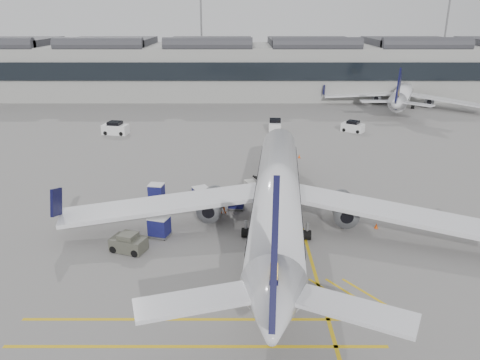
{
  "coord_description": "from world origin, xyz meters",
  "views": [
    {
      "loc": [
        4.54,
        -34.31,
        18.03
      ],
      "look_at": [
        4.52,
        4.38,
        4.0
      ],
      "focal_mm": 35.0,
      "sensor_mm": 36.0,
      "label": 1
    }
  ],
  "objects_px": {
    "pushback_tug": "(129,243)",
    "baggage_cart_a": "(236,200)",
    "airliner_main": "(277,195)",
    "ramp_agent_a": "(239,197)",
    "ramp_agent_b": "(222,204)",
    "belt_loader": "(260,189)"
  },
  "relations": [
    {
      "from": "pushback_tug",
      "to": "baggage_cart_a",
      "type": "bearing_deg",
      "value": 64.4
    },
    {
      "from": "airliner_main",
      "to": "baggage_cart_a",
      "type": "xyz_separation_m",
      "value": [
        -3.57,
        4.41,
        -2.29
      ]
    },
    {
      "from": "ramp_agent_a",
      "to": "ramp_agent_b",
      "type": "bearing_deg",
      "value": -147.22
    },
    {
      "from": "pushback_tug",
      "to": "ramp_agent_a",
      "type": "bearing_deg",
      "value": 66.25
    },
    {
      "from": "baggage_cart_a",
      "to": "ramp_agent_a",
      "type": "bearing_deg",
      "value": 79.11
    },
    {
      "from": "belt_loader",
      "to": "airliner_main",
      "type": "bearing_deg",
      "value": -102.97
    },
    {
      "from": "baggage_cart_a",
      "to": "pushback_tug",
      "type": "bearing_deg",
      "value": -127.45
    },
    {
      "from": "airliner_main",
      "to": "baggage_cart_a",
      "type": "distance_m",
      "value": 6.12
    },
    {
      "from": "baggage_cart_a",
      "to": "airliner_main",
      "type": "bearing_deg",
      "value": -43.33
    },
    {
      "from": "ramp_agent_a",
      "to": "belt_loader",
      "type": "bearing_deg",
      "value": 38.31
    },
    {
      "from": "belt_loader",
      "to": "baggage_cart_a",
      "type": "relative_size",
      "value": 2.9
    },
    {
      "from": "baggage_cart_a",
      "to": "ramp_agent_b",
      "type": "relative_size",
      "value": 0.99
    },
    {
      "from": "airliner_main",
      "to": "pushback_tug",
      "type": "height_order",
      "value": "airliner_main"
    },
    {
      "from": "ramp_agent_a",
      "to": "pushback_tug",
      "type": "distance_m",
      "value": 12.81
    },
    {
      "from": "belt_loader",
      "to": "pushback_tug",
      "type": "relative_size",
      "value": 1.61
    },
    {
      "from": "belt_loader",
      "to": "ramp_agent_b",
      "type": "distance_m",
      "value": 6.15
    },
    {
      "from": "ramp_agent_b",
      "to": "baggage_cart_a",
      "type": "bearing_deg",
      "value": -152.17
    },
    {
      "from": "ramp_agent_a",
      "to": "ramp_agent_b",
      "type": "height_order",
      "value": "ramp_agent_b"
    },
    {
      "from": "ramp_agent_b",
      "to": "pushback_tug",
      "type": "bearing_deg",
      "value": 37.4
    },
    {
      "from": "belt_loader",
      "to": "pushback_tug",
      "type": "distance_m",
      "value": 16.43
    },
    {
      "from": "airliner_main",
      "to": "pushback_tug",
      "type": "bearing_deg",
      "value": -156.38
    },
    {
      "from": "ramp_agent_a",
      "to": "ramp_agent_b",
      "type": "relative_size",
      "value": 0.96
    }
  ]
}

